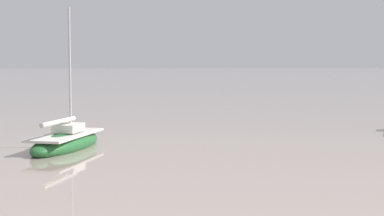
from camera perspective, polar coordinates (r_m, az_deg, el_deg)
sailboat_moored_0 at (r=29.84m, az=-12.10°, el=-3.25°), size 4.19×6.86×7.35m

